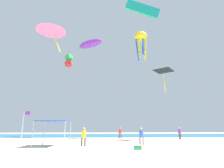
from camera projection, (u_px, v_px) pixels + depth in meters
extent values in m
cube|color=beige|center=(133.00, 150.00, 13.64)|extent=(110.00, 110.00, 0.10)
cube|color=#1E6B93|center=(110.00, 135.00, 42.75)|extent=(110.00, 22.95, 0.03)
cylinder|color=#B2B2B7|center=(33.00, 134.00, 15.16)|extent=(0.07, 0.07, 2.24)
cylinder|color=#B2B2B7|center=(65.00, 134.00, 15.34)|extent=(0.07, 0.07, 2.24)
cylinder|color=#B2B2B7|center=(44.00, 133.00, 18.13)|extent=(0.07, 0.07, 2.24)
cylinder|color=#B2B2B7|center=(70.00, 133.00, 18.32)|extent=(0.07, 0.07, 2.24)
cube|color=blue|center=(54.00, 121.00, 17.02)|extent=(2.78, 3.15, 0.06)
cylinder|color=slate|center=(140.00, 141.00, 17.14)|extent=(0.15, 0.15, 0.77)
cylinder|color=slate|center=(143.00, 141.00, 17.07)|extent=(0.15, 0.15, 0.77)
cylinder|color=blue|center=(141.00, 134.00, 17.28)|extent=(0.40, 0.40, 0.67)
sphere|color=tan|center=(141.00, 129.00, 17.39)|extent=(0.25, 0.25, 0.25)
cylinder|color=brown|center=(181.00, 137.00, 26.56)|extent=(0.16, 0.16, 0.80)
cylinder|color=brown|center=(179.00, 137.00, 26.37)|extent=(0.16, 0.16, 0.80)
cylinder|color=purple|center=(180.00, 131.00, 26.65)|extent=(0.42, 0.42, 0.70)
sphere|color=tan|center=(179.00, 128.00, 26.77)|extent=(0.26, 0.26, 0.26)
cylinder|color=brown|center=(119.00, 136.00, 28.82)|extent=(0.16, 0.16, 0.81)
cylinder|color=brown|center=(121.00, 136.00, 28.82)|extent=(0.16, 0.16, 0.81)
cylinder|color=red|center=(120.00, 131.00, 29.01)|extent=(0.42, 0.42, 0.71)
sphere|color=tan|center=(120.00, 128.00, 29.13)|extent=(0.26, 0.26, 0.26)
cylinder|color=brown|center=(82.00, 142.00, 16.31)|extent=(0.15, 0.15, 0.77)
cylinder|color=brown|center=(85.00, 142.00, 16.34)|extent=(0.15, 0.15, 0.77)
cylinder|color=yellow|center=(84.00, 134.00, 16.50)|extent=(0.40, 0.40, 0.67)
sphere|color=tan|center=(84.00, 129.00, 16.62)|extent=(0.25, 0.25, 0.25)
cylinder|color=silver|center=(22.00, 128.00, 16.92)|extent=(0.06, 0.06, 3.26)
cube|color=purple|center=(27.00, 113.00, 17.30)|extent=(0.55, 0.02, 0.35)
cube|color=#1E8C4C|center=(138.00, 148.00, 13.75)|extent=(0.56, 0.36, 0.32)
cube|color=white|center=(138.00, 145.00, 13.79)|extent=(0.57, 0.37, 0.03)
ellipsoid|color=purple|center=(90.00, 44.00, 37.72)|extent=(5.92, 4.80, 2.00)
cone|color=blue|center=(90.00, 40.00, 37.94)|extent=(1.22, 1.25, 0.76)
cube|color=green|center=(69.00, 58.00, 38.52)|extent=(1.81, 1.73, 1.34)
cube|color=red|center=(69.00, 64.00, 38.18)|extent=(1.81, 1.73, 1.34)
cube|color=black|center=(163.00, 71.00, 27.91)|extent=(3.67, 3.67, 0.13)
cylinder|color=yellow|center=(164.00, 84.00, 27.38)|extent=(0.17, 0.17, 2.75)
cone|color=pink|center=(51.00, 29.00, 27.31)|extent=(5.56, 5.56, 0.81)
cylinder|color=yellow|center=(57.00, 43.00, 28.79)|extent=(1.51, 0.57, 3.32)
ellipsoid|color=yellow|center=(141.00, 37.00, 33.88)|extent=(3.43, 3.43, 1.75)
cylinder|color=yellow|center=(139.00, 44.00, 32.85)|extent=(0.45, 0.47, 2.72)
cylinder|color=blue|center=(143.00, 46.00, 32.65)|extent=(0.38, 0.60, 3.53)
cylinder|color=yellow|center=(145.00, 49.00, 33.12)|extent=(0.69, 0.36, 4.33)
cylinder|color=blue|center=(143.00, 47.00, 33.98)|extent=(0.45, 0.47, 2.72)
cylinder|color=yellow|center=(139.00, 49.00, 33.98)|extent=(0.38, 0.60, 3.53)
cylinder|color=blue|center=(137.00, 50.00, 33.32)|extent=(0.69, 0.36, 4.33)
cube|color=teal|center=(143.00, 9.00, 24.85)|extent=(5.00, 0.60, 3.01)
cube|color=green|center=(143.00, 13.00, 24.69)|extent=(3.85, 0.32, 1.67)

